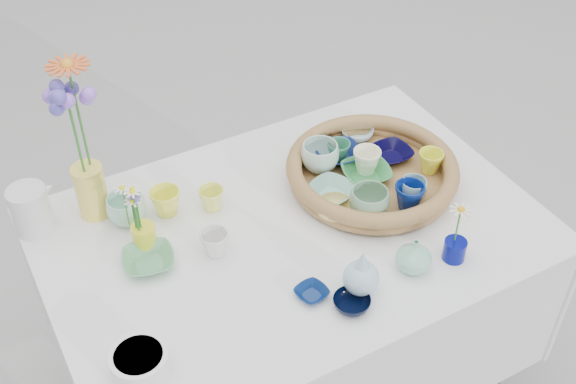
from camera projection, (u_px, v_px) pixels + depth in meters
wicker_tray at (372, 172)px, 1.98m from camera, size 0.47×0.47×0.08m
tray_ceramic_0 at (338, 154)px, 2.05m from camera, size 0.16×0.16×0.03m
tray_ceramic_1 at (391, 154)px, 2.05m from camera, size 0.12×0.12×0.03m
tray_ceramic_2 at (430, 162)px, 1.99m from camera, size 0.07×0.07×0.06m
tray_ceramic_3 at (366, 173)px, 1.98m from camera, size 0.15×0.15×0.03m
tray_ceramic_4 at (369, 203)px, 1.85m from camera, size 0.13×0.13×0.08m
tray_ceramic_5 at (332, 192)px, 1.93m from camera, size 0.16×0.16×0.03m
tray_ceramic_6 at (320, 157)px, 2.00m from camera, size 0.13×0.13×0.08m
tray_ceramic_7 at (367, 161)px, 1.99m from camera, size 0.10×0.10×0.07m
tray_ceramic_8 at (357, 133)px, 2.13m from camera, size 0.11×0.11×0.03m
tray_ceramic_9 at (409, 197)px, 1.88m from camera, size 0.10×0.10×0.07m
tray_ceramic_10 at (335, 209)px, 1.87m from camera, size 0.13×0.13×0.03m
tray_ceramic_11 at (413, 189)px, 1.91m from camera, size 0.09×0.09×0.06m
tray_ceramic_12 at (339, 152)px, 2.03m from camera, size 0.09×0.09×0.06m
loose_ceramic_0 at (166, 202)px, 1.89m from camera, size 0.10×0.10×0.07m
loose_ceramic_1 at (212, 199)px, 1.90m from camera, size 0.08×0.08×0.06m
loose_ceramic_2 at (149, 260)px, 1.76m from camera, size 0.15×0.15×0.03m
loose_ceramic_3 at (215, 243)px, 1.78m from camera, size 0.08×0.08×0.07m
loose_ceramic_4 at (312, 293)px, 1.69m from camera, size 0.09×0.09×0.02m
loose_ceramic_5 at (126, 209)px, 1.86m from camera, size 0.13×0.13×0.08m
loose_ceramic_6 at (352, 303)px, 1.66m from camera, size 0.11×0.11×0.03m
fluted_bowl at (140, 364)px, 1.51m from camera, size 0.16×0.16×0.06m
bud_vase_paleblue at (362, 271)px, 1.66m from camera, size 0.11×0.11×0.13m
bud_vase_seafoam at (414, 255)px, 1.73m from camera, size 0.09×0.09×0.09m
bud_vase_cobalt at (454, 250)px, 1.77m from camera, size 0.07×0.07×0.06m
single_daisy at (458, 225)px, 1.72m from camera, size 0.08×0.08×0.12m
tall_vase_yellow at (91, 191)px, 1.86m from camera, size 0.10×0.10×0.15m
gerbera at (79, 117)px, 1.73m from camera, size 0.14×0.14×0.31m
hydrangea at (76, 135)px, 1.73m from camera, size 0.10×0.10×0.31m
white_pitcher at (31, 210)px, 1.82m from camera, size 0.15×0.11×0.13m
daisy_cup at (144, 236)px, 1.80m from camera, size 0.07×0.07×0.06m
daisy_posy at (134, 208)px, 1.73m from camera, size 0.08×0.08×0.13m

